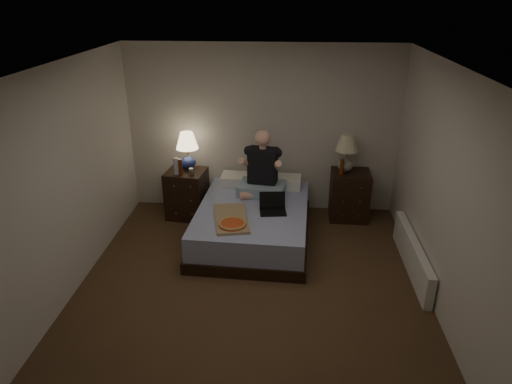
# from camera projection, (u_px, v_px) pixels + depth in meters

# --- Properties ---
(floor) EXTENTS (4.00, 4.50, 0.00)m
(floor) POSITION_uv_depth(u_px,v_px,m) (250.00, 292.00, 5.21)
(floor) COLOR brown
(floor) RESTS_ON ground
(ceiling) EXTENTS (4.00, 4.50, 0.00)m
(ceiling) POSITION_uv_depth(u_px,v_px,m) (249.00, 68.00, 4.18)
(ceiling) COLOR white
(ceiling) RESTS_ON ground
(wall_back) EXTENTS (4.00, 0.00, 2.50)m
(wall_back) POSITION_uv_depth(u_px,v_px,m) (262.00, 130.00, 6.74)
(wall_back) COLOR beige
(wall_back) RESTS_ON ground
(wall_front) EXTENTS (4.00, 0.00, 2.50)m
(wall_front) POSITION_uv_depth(u_px,v_px,m) (217.00, 351.00, 2.65)
(wall_front) COLOR beige
(wall_front) RESTS_ON ground
(wall_left) EXTENTS (0.00, 4.50, 2.50)m
(wall_left) POSITION_uv_depth(u_px,v_px,m) (62.00, 187.00, 4.82)
(wall_left) COLOR beige
(wall_left) RESTS_ON ground
(wall_right) EXTENTS (0.00, 4.50, 2.50)m
(wall_right) POSITION_uv_depth(u_px,v_px,m) (449.00, 198.00, 4.56)
(wall_right) COLOR beige
(wall_right) RESTS_ON ground
(bed) EXTENTS (1.54, 2.00, 0.48)m
(bed) POSITION_uv_depth(u_px,v_px,m) (253.00, 223.00, 6.22)
(bed) COLOR #5D6DBB
(bed) RESTS_ON floor
(nightstand_left) EXTENTS (0.61, 0.57, 0.72)m
(nightstand_left) POSITION_uv_depth(u_px,v_px,m) (187.00, 194.00, 6.81)
(nightstand_left) COLOR black
(nightstand_left) RESTS_ON floor
(nightstand_right) EXTENTS (0.57, 0.51, 0.72)m
(nightstand_right) POSITION_uv_depth(u_px,v_px,m) (349.00, 195.00, 6.76)
(nightstand_right) COLOR black
(nightstand_right) RESTS_ON floor
(lamp_left) EXTENTS (0.33, 0.33, 0.56)m
(lamp_left) POSITION_uv_depth(u_px,v_px,m) (188.00, 151.00, 6.64)
(lamp_left) COLOR navy
(lamp_left) RESTS_ON nightstand_left
(lamp_right) EXTENTS (0.33, 0.33, 0.56)m
(lamp_right) POSITION_uv_depth(u_px,v_px,m) (346.00, 153.00, 6.54)
(lamp_right) COLOR gray
(lamp_right) RESTS_ON nightstand_right
(water_bottle) EXTENTS (0.07, 0.07, 0.25)m
(water_bottle) POSITION_uv_depth(u_px,v_px,m) (176.00, 166.00, 6.51)
(water_bottle) COLOR silver
(water_bottle) RESTS_ON nightstand_left
(soda_can) EXTENTS (0.07, 0.07, 0.10)m
(soda_can) POSITION_uv_depth(u_px,v_px,m) (191.00, 172.00, 6.52)
(soda_can) COLOR #A6A5A1
(soda_can) RESTS_ON nightstand_left
(beer_bottle_left) EXTENTS (0.06, 0.06, 0.23)m
(beer_bottle_left) POSITION_uv_depth(u_px,v_px,m) (180.00, 167.00, 6.52)
(beer_bottle_left) COLOR #5C230D
(beer_bottle_left) RESTS_ON nightstand_left
(beer_bottle_right) EXTENTS (0.06, 0.06, 0.23)m
(beer_bottle_right) POSITION_uv_depth(u_px,v_px,m) (342.00, 167.00, 6.49)
(beer_bottle_right) COLOR #5A280C
(beer_bottle_right) RESTS_ON nightstand_right
(person) EXTENTS (0.73, 0.62, 0.93)m
(person) POSITION_uv_depth(u_px,v_px,m) (262.00, 164.00, 6.32)
(person) COLOR black
(person) RESTS_ON bed
(laptop) EXTENTS (0.37, 0.32, 0.24)m
(laptop) POSITION_uv_depth(u_px,v_px,m) (273.00, 204.00, 5.92)
(laptop) COLOR black
(laptop) RESTS_ON bed
(pizza_box) EXTENTS (0.54, 0.82, 0.08)m
(pizza_box) POSITION_uv_depth(u_px,v_px,m) (232.00, 225.00, 5.59)
(pizza_box) COLOR tan
(pizza_box) RESTS_ON bed
(radiator) EXTENTS (0.10, 1.60, 0.40)m
(radiator) POSITION_uv_depth(u_px,v_px,m) (412.00, 255.00, 5.54)
(radiator) COLOR white
(radiator) RESTS_ON floor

